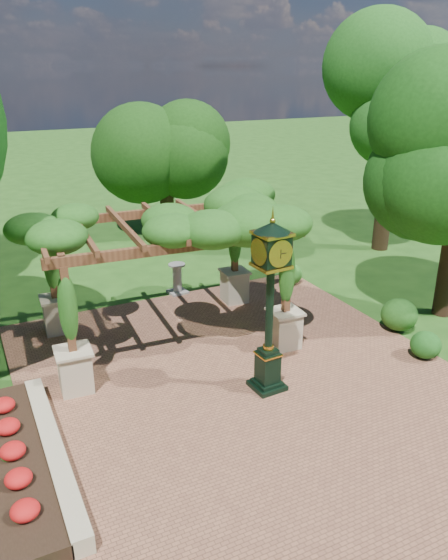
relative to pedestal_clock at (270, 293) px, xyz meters
name	(u,v)px	position (x,y,z in m)	size (l,w,h in m)	color
ground	(275,411)	(-0.30, -0.84, -2.44)	(120.00, 120.00, 0.00)	#1E4714
brick_plaza	(253,388)	(-0.30, 0.16, -2.42)	(10.00, 12.00, 0.04)	brown
border_wall	(54,452)	(-4.90, -0.34, -2.24)	(0.35, 5.00, 0.40)	#C6B793
flower_bed	(4,467)	(-5.80, -0.34, -2.26)	(1.50, 5.00, 0.36)	red
pedestal_clock	(270,293)	(0.00, 0.00, 0.00)	(0.85, 0.85, 4.06)	black
pergola	(164,225)	(-1.17, 3.35, 0.82)	(6.53, 4.34, 3.97)	#BFAD8E
sundial	(177,281)	(0.27, 6.25, -1.98)	(0.64, 0.64, 1.05)	#999991
shrub_front	(426,345)	(4.35, -0.56, -2.05)	(0.78, 0.78, 0.70)	#1A4F16
shrub_mid	(399,315)	(4.87, 0.96, -1.94)	(1.01, 1.01, 0.91)	#205116
shrub_back	(291,274)	(4.07, 5.27, -2.05)	(0.77, 0.77, 0.69)	#28641D
tree_north	(164,135)	(2.45, 12.80, 1.88)	(4.29, 4.29, 6.27)	#2F2113
tree_east_far	(396,94)	(9.53, 7.01, 3.61)	(3.75, 3.75, 8.83)	black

